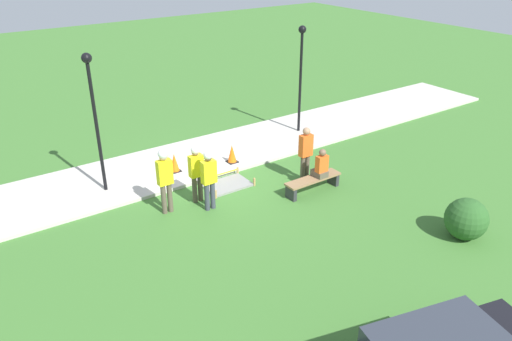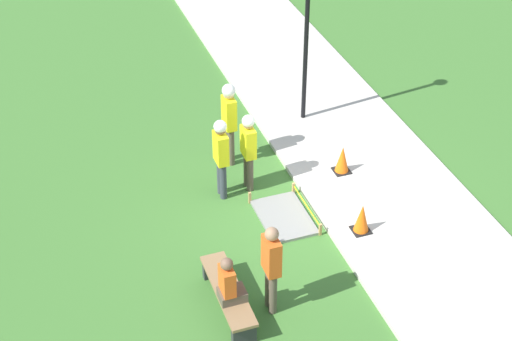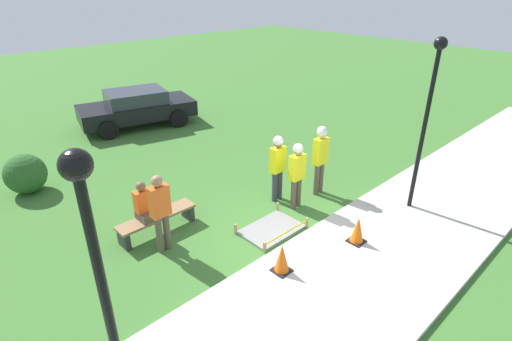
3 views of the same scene
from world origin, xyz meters
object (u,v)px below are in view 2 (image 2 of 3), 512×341
Objects in this scene: traffic_cone_far_patch at (342,159)px; worker_trainee at (229,116)px; person_seated_on_bench at (229,284)px; worker_assistant at (221,152)px; lamppost_near at (307,11)px; bystander_in_orange_shirt at (271,264)px; park_bench at (228,294)px; traffic_cone_near_patch at (362,218)px; worker_supervisor at (248,146)px.

traffic_cone_far_patch is 0.32× the size of worker_trainee.
worker_assistant is at bearing -15.32° from person_seated_on_bench.
traffic_cone_far_patch is at bearing -94.09° from worker_assistant.
worker_trainee is (1.05, -0.51, 0.09)m from worker_assistant.
worker_trainee is 0.47× the size of lamppost_near.
bystander_in_orange_shirt is 6.23m from lamppost_near.
lamppost_near is (2.05, -2.60, 1.68)m from worker_assistant.
bystander_in_orange_shirt reaches higher than park_bench.
worker_trainee is at bearing 27.07° from traffic_cone_near_patch.
worker_supervisor is 0.91× the size of worker_trainee.
bystander_in_orange_shirt reaches higher than person_seated_on_bench.
traffic_cone_near_patch is 0.35× the size of worker_supervisor.
worker_trainee is 4.36m from bystander_in_orange_shirt.
person_seated_on_bench is 0.50× the size of worker_assistant.
worker_trainee reaches higher than worker_supervisor.
traffic_cone_far_patch is at bearing -50.07° from park_bench.
person_seated_on_bench is at bearing 146.68° from lamppost_near.
person_seated_on_bench is 3.64m from worker_supervisor.
traffic_cone_near_patch is 3.09m from park_bench.
park_bench is 3.21m from worker_assistant.
person_seated_on_bench is at bearing 131.78° from traffic_cone_far_patch.
worker_supervisor is 0.59m from worker_assistant.
lamppost_near is at bearing -7.02° from traffic_cone_near_patch.
park_bench is 4.36m from worker_trainee.
traffic_cone_far_patch is 4.41m from park_bench.
worker_trainee is at bearing -18.36° from park_bench.
worker_assistant is 3.26m from bystander_in_orange_shirt.
park_bench is at bearing 164.43° from worker_assistant.
worker_trainee is (4.30, -1.40, 0.35)m from person_seated_on_bench.
person_seated_on_bench is at bearing 156.02° from worker_supervisor.
lamppost_near reaches higher than bystander_in_orange_shirt.
worker_supervisor is 0.43× the size of lamppost_near.
traffic_cone_near_patch is 0.33× the size of park_bench.
worker_trainee is at bearing 115.62° from lamppost_near.
traffic_cone_near_patch is 4.74m from lamppost_near.
traffic_cone_far_patch is at bearing 178.68° from lamppost_near.
bystander_in_orange_shirt is (-3.32, 0.75, -0.02)m from worker_supervisor.
worker_assistant is (2.04, 2.09, 0.65)m from traffic_cone_near_patch.
traffic_cone_far_patch is at bearing -41.41° from bystander_in_orange_shirt.
traffic_cone_near_patch is 3.24m from person_seated_on_bench.
worker_supervisor is at bearing 82.76° from traffic_cone_far_patch.
lamppost_near is (5.31, -2.76, 1.73)m from bystander_in_orange_shirt.
lamppost_near is at bearing -51.67° from worker_assistant.
park_bench is 0.53m from person_seated_on_bench.
park_bench is 6.58m from lamppost_near.
worker_trainee is (3.09, 1.58, 0.74)m from traffic_cone_near_patch.
park_bench is at bearing 161.64° from worker_trainee.
traffic_cone_near_patch is 2.66m from worker_supervisor.
worker_supervisor is at bearing -83.49° from worker_assistant.
traffic_cone_near_patch is 0.68× the size of person_seated_on_bench.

